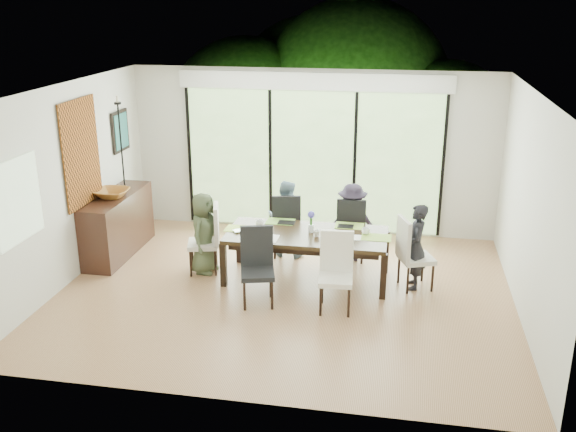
% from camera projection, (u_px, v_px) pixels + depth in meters
% --- Properties ---
extents(floor, '(6.00, 5.00, 0.01)m').
position_uv_depth(floor, '(285.00, 292.00, 8.64)').
color(floor, brown).
rests_on(floor, ground).
extents(ceiling, '(6.00, 5.00, 0.01)m').
position_uv_depth(ceiling, '(284.00, 90.00, 7.76)').
color(ceiling, white).
rests_on(ceiling, wall_back).
extents(wall_back, '(6.00, 0.02, 2.70)m').
position_uv_depth(wall_back, '(313.00, 152.00, 10.53)').
color(wall_back, beige).
rests_on(wall_back, floor).
extents(wall_front, '(6.00, 0.02, 2.70)m').
position_uv_depth(wall_front, '(234.00, 276.00, 5.86)').
color(wall_front, beige).
rests_on(wall_front, floor).
extents(wall_left, '(0.02, 5.00, 2.70)m').
position_uv_depth(wall_left, '(67.00, 185.00, 8.71)').
color(wall_left, beige).
rests_on(wall_left, floor).
extents(wall_right, '(0.02, 5.00, 2.70)m').
position_uv_depth(wall_right, '(531.00, 210.00, 7.69)').
color(wall_right, silver).
rests_on(wall_right, floor).
extents(glass_doors, '(4.20, 0.02, 2.30)m').
position_uv_depth(glass_doors, '(312.00, 161.00, 10.54)').
color(glass_doors, '#598C3F').
rests_on(glass_doors, wall_back).
extents(blinds_header, '(4.40, 0.06, 0.28)m').
position_uv_depth(blinds_header, '(313.00, 81.00, 10.11)').
color(blinds_header, white).
rests_on(blinds_header, wall_back).
extents(mullion_a, '(0.05, 0.04, 2.30)m').
position_uv_depth(mullion_a, '(190.00, 156.00, 10.89)').
color(mullion_a, black).
rests_on(mullion_a, wall_back).
extents(mullion_b, '(0.05, 0.04, 2.30)m').
position_uv_depth(mullion_b, '(270.00, 160.00, 10.65)').
color(mullion_b, black).
rests_on(mullion_b, wall_back).
extents(mullion_c, '(0.05, 0.04, 2.30)m').
position_uv_depth(mullion_c, '(355.00, 163.00, 10.42)').
color(mullion_c, black).
rests_on(mullion_c, wall_back).
extents(mullion_d, '(0.05, 0.04, 2.30)m').
position_uv_depth(mullion_d, '(443.00, 167.00, 10.18)').
color(mullion_d, black).
rests_on(mullion_d, wall_back).
extents(side_window, '(0.02, 0.90, 1.00)m').
position_uv_depth(side_window, '(18.00, 201.00, 7.54)').
color(side_window, '#8CAD7F').
rests_on(side_window, wall_left).
extents(deck, '(6.00, 1.80, 0.10)m').
position_uv_depth(deck, '(319.00, 215.00, 11.82)').
color(deck, '#503322').
rests_on(deck, ground).
extents(rail_top, '(6.00, 0.08, 0.06)m').
position_uv_depth(rail_top, '(325.00, 173.00, 12.36)').
color(rail_top, '#502F22').
rests_on(rail_top, deck).
extents(foliage_left, '(3.20, 3.20, 3.20)m').
position_uv_depth(foliage_left, '(246.00, 115.00, 13.31)').
color(foliage_left, '#14380F').
rests_on(foliage_left, ground).
extents(foliage_mid, '(4.00, 4.00, 4.00)m').
position_uv_depth(foliage_mid, '(354.00, 96.00, 13.38)').
color(foliage_mid, '#14380F').
rests_on(foliage_mid, ground).
extents(foliage_right, '(2.80, 2.80, 2.80)m').
position_uv_depth(foliage_right, '(442.00, 132.00, 12.50)').
color(foliage_right, '#14380F').
rests_on(foliage_right, ground).
extents(foliage_far, '(3.60, 3.60, 3.60)m').
position_uv_depth(foliage_far, '(312.00, 98.00, 14.26)').
color(foliage_far, '#14380F').
rests_on(foliage_far, ground).
extents(table_top, '(2.20, 1.01, 0.06)m').
position_uv_depth(table_top, '(307.00, 235.00, 8.83)').
color(table_top, black).
rests_on(table_top, floor).
extents(table_apron, '(2.02, 0.83, 0.09)m').
position_uv_depth(table_apron, '(307.00, 241.00, 8.85)').
color(table_apron, black).
rests_on(table_apron, floor).
extents(table_leg_fl, '(0.08, 0.08, 0.63)m').
position_uv_depth(table_leg_fl, '(223.00, 265.00, 8.72)').
color(table_leg_fl, black).
rests_on(table_leg_fl, floor).
extents(table_leg_fr, '(0.08, 0.08, 0.63)m').
position_uv_depth(table_leg_fr, '(383.00, 276.00, 8.35)').
color(table_leg_fr, black).
rests_on(table_leg_fr, floor).
extents(table_leg_bl, '(0.08, 0.08, 0.63)m').
position_uv_depth(table_leg_bl, '(239.00, 242.00, 9.52)').
color(table_leg_bl, black).
rests_on(table_leg_bl, floor).
extents(table_leg_br, '(0.08, 0.08, 0.63)m').
position_uv_depth(table_leg_br, '(386.00, 252.00, 9.15)').
color(table_leg_br, black).
rests_on(table_leg_br, floor).
extents(chair_left_end, '(0.52, 0.52, 1.01)m').
position_uv_depth(chair_left_end, '(203.00, 239.00, 9.13)').
color(chair_left_end, silver).
rests_on(chair_left_end, floor).
extents(chair_right_end, '(0.55, 0.55, 1.01)m').
position_uv_depth(chair_right_end, '(417.00, 253.00, 8.62)').
color(chair_right_end, beige).
rests_on(chair_right_end, floor).
extents(chair_far_left, '(0.50, 0.50, 1.01)m').
position_uv_depth(chair_far_left, '(286.00, 223.00, 9.74)').
color(chair_far_left, black).
rests_on(chair_far_left, floor).
extents(chair_far_right, '(0.43, 0.43, 1.01)m').
position_uv_depth(chair_far_right, '(352.00, 227.00, 9.57)').
color(chair_far_right, black).
rests_on(chair_far_right, floor).
extents(chair_near_left, '(0.52, 0.52, 1.01)m').
position_uv_depth(chair_near_left, '(257.00, 268.00, 8.15)').
color(chair_near_left, black).
rests_on(chair_near_left, floor).
extents(chair_near_right, '(0.45, 0.45, 1.01)m').
position_uv_depth(chair_near_right, '(336.00, 274.00, 7.98)').
color(chair_near_right, white).
rests_on(chair_near_right, floor).
extents(person_left_end, '(0.42, 0.59, 1.18)m').
position_uv_depth(person_left_end, '(204.00, 233.00, 9.10)').
color(person_left_end, '#455236').
rests_on(person_left_end, floor).
extents(person_right_end, '(0.36, 0.56, 1.18)m').
position_uv_depth(person_right_end, '(416.00, 247.00, 8.60)').
color(person_right_end, black).
rests_on(person_right_end, floor).
extents(person_far_left, '(0.59, 0.42, 1.18)m').
position_uv_depth(person_far_left, '(286.00, 218.00, 9.70)').
color(person_far_left, '#708FA2').
rests_on(person_far_left, floor).
extents(person_far_right, '(0.61, 0.45, 1.18)m').
position_uv_depth(person_far_right, '(352.00, 222.00, 9.53)').
color(person_far_right, '#241D2C').
rests_on(person_far_right, floor).
extents(placemat_left, '(0.40, 0.29, 0.01)m').
position_uv_depth(placemat_left, '(240.00, 229.00, 8.98)').
color(placemat_left, '#A0C345').
rests_on(placemat_left, table_top).
extents(placemat_right, '(0.40, 0.29, 0.01)m').
position_uv_depth(placemat_right, '(376.00, 237.00, 8.65)').
color(placemat_right, '#88AF3E').
rests_on(placemat_right, table_top).
extents(placemat_far_l, '(0.40, 0.29, 0.01)m').
position_uv_depth(placemat_far_l, '(280.00, 221.00, 9.26)').
color(placemat_far_l, '#74AB3D').
rests_on(placemat_far_l, table_top).
extents(placemat_far_r, '(0.40, 0.29, 0.01)m').
position_uv_depth(placemat_far_r, '(349.00, 226.00, 9.09)').
color(placemat_far_r, '#89B340').
rests_on(placemat_far_r, table_top).
extents(placemat_paper, '(0.40, 0.29, 0.01)m').
position_uv_depth(placemat_paper, '(263.00, 238.00, 8.63)').
color(placemat_paper, white).
rests_on(placemat_paper, table_top).
extents(tablet_far_l, '(0.24, 0.17, 0.01)m').
position_uv_depth(tablet_far_l, '(286.00, 222.00, 9.20)').
color(tablet_far_l, black).
rests_on(tablet_far_l, table_top).
extents(tablet_far_r, '(0.22, 0.16, 0.01)m').
position_uv_depth(tablet_far_r, '(346.00, 226.00, 9.05)').
color(tablet_far_r, black).
rests_on(tablet_far_r, table_top).
extents(papers, '(0.28, 0.20, 0.00)m').
position_uv_depth(papers, '(357.00, 238.00, 8.65)').
color(papers, white).
rests_on(papers, table_top).
extents(platter_base, '(0.24, 0.24, 0.02)m').
position_uv_depth(platter_base, '(263.00, 237.00, 8.63)').
color(platter_base, white).
rests_on(platter_base, table_top).
extents(platter_snacks, '(0.18, 0.18, 0.01)m').
position_uv_depth(platter_snacks, '(263.00, 236.00, 8.62)').
color(platter_snacks, orange).
rests_on(platter_snacks, table_top).
extents(vase, '(0.07, 0.07, 0.11)m').
position_uv_depth(vase, '(311.00, 228.00, 8.84)').
color(vase, silver).
rests_on(vase, table_top).
extents(hyacinth_stems, '(0.04, 0.04, 0.15)m').
position_uv_depth(hyacinth_stems, '(311.00, 221.00, 8.80)').
color(hyacinth_stems, '#337226').
rests_on(hyacinth_stems, table_top).
extents(hyacinth_blooms, '(0.10, 0.10, 0.10)m').
position_uv_depth(hyacinth_blooms, '(311.00, 215.00, 8.77)').
color(hyacinth_blooms, '#5851CB').
rests_on(hyacinth_blooms, table_top).
extents(laptop, '(0.36, 0.34, 0.02)m').
position_uv_depth(laptop, '(245.00, 231.00, 8.86)').
color(laptop, silver).
rests_on(laptop, table_top).
extents(cup_a, '(0.16, 0.16, 0.09)m').
position_uv_depth(cup_a, '(260.00, 223.00, 9.06)').
color(cup_a, white).
rests_on(cup_a, table_top).
extents(cup_b, '(0.12, 0.12, 0.08)m').
position_uv_depth(cup_b, '(317.00, 233.00, 8.68)').
color(cup_b, white).
rests_on(cup_b, table_top).
extents(cup_c, '(0.15, 0.15, 0.09)m').
position_uv_depth(cup_c, '(366.00, 231.00, 8.76)').
color(cup_c, white).
rests_on(cup_c, table_top).
extents(book, '(0.19, 0.23, 0.02)m').
position_uv_depth(book, '(325.00, 232.00, 8.82)').
color(book, white).
rests_on(book, table_top).
extents(sideboard, '(0.47, 1.67, 0.94)m').
position_uv_depth(sideboard, '(118.00, 225.00, 9.78)').
color(sideboard, black).
rests_on(sideboard, floor).
extents(bowl, '(0.50, 0.50, 0.12)m').
position_uv_depth(bowl, '(112.00, 193.00, 9.52)').
color(bowl, brown).
rests_on(bowl, sideboard).
extents(candlestick_base, '(0.10, 0.10, 0.04)m').
position_uv_depth(candlestick_base, '(125.00, 187.00, 9.95)').
color(candlestick_base, black).
rests_on(candlestick_base, sideboard).
extents(candlestick_shaft, '(0.03, 0.03, 1.31)m').
position_uv_depth(candlestick_shaft, '(121.00, 146.00, 9.74)').
color(candlestick_shaft, black).
rests_on(candlestick_shaft, sideboard).
extents(candlestick_pan, '(0.10, 0.10, 0.03)m').
position_uv_depth(candlestick_pan, '(118.00, 103.00, 9.52)').
color(candlestick_pan, black).
rests_on(candlestick_pan, sideboard).
extents(candle, '(0.04, 0.04, 0.10)m').
position_uv_depth(candle, '(117.00, 99.00, 9.50)').
color(candle, silver).
rests_on(candle, sideboard).
extents(tapestry, '(0.02, 1.00, 1.50)m').
position_uv_depth(tapestry, '(81.00, 153.00, 8.96)').
color(tapestry, '#9A4A16').
rests_on(tapestry, wall_left).
extents(art_frame, '(0.03, 0.55, 0.65)m').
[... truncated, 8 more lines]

